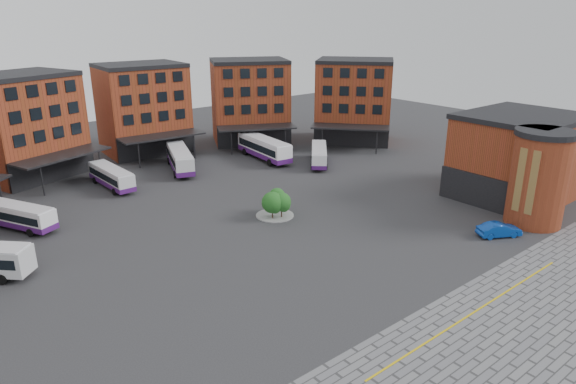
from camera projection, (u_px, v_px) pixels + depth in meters
ground at (335, 257)px, 49.69m from camera, size 160.00×160.00×0.00m
yellow_line at (477, 311)px, 40.68m from camera, size 26.00×0.15×0.02m
main_building at (122, 126)px, 72.29m from camera, size 94.14×42.48×14.60m
east_building at (521, 160)px, 62.90m from camera, size 17.40×15.40×10.60m
tree_island at (277, 202)px, 58.66m from camera, size 4.40×4.40×3.25m
bus_b at (16, 215)px, 55.74m from camera, size 6.47×9.82×2.78m
bus_c at (111, 177)px, 68.79m from camera, size 2.79×10.01×2.80m
bus_d at (180, 159)px, 76.31m from camera, size 6.44×11.64×3.22m
bus_e at (264, 148)px, 81.93m from camera, size 3.99×12.45×3.45m
bus_f at (319, 155)px, 79.40m from camera, size 8.24×8.74×2.75m
blue_car at (499, 230)px, 53.94m from camera, size 4.79×3.62×1.51m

